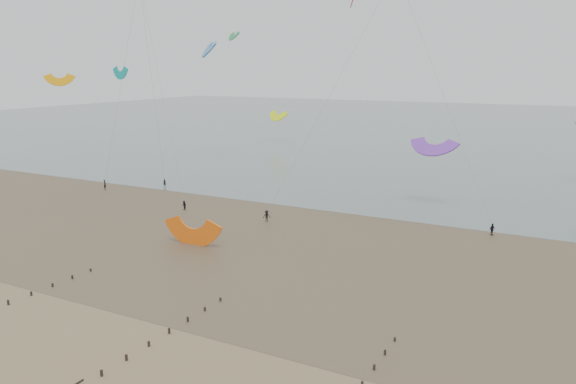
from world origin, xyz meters
name	(u,v)px	position (x,y,z in m)	size (l,w,h in m)	color
ground	(101,343)	(0.00, 0.00, 0.00)	(500.00, 500.00, 0.00)	brown
sea_and_shore	(264,233)	(-4.08, 34.40, 0.01)	(500.00, 665.00, 0.03)	#475654
kitesurfer_lead	(105,185)	(-45.62, 45.29, 0.93)	(0.68, 0.45, 1.87)	black
kitesurfers	(464,227)	(20.91, 47.94, 0.86)	(101.32, 22.67, 1.86)	black
grounded_kite	(193,244)	(-9.77, 25.59, 0.00)	(7.32, 3.83, 5.58)	orange
kites_airborne	(356,67)	(-10.75, 86.30, 22.87)	(226.50, 128.94, 41.20)	#009B94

